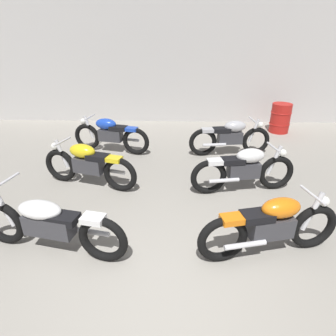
% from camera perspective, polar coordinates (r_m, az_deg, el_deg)
% --- Properties ---
extents(ground_plane, '(60.00, 60.00, 0.00)m').
position_cam_1_polar(ground_plane, '(3.54, -1.25, -24.80)').
color(ground_plane, gray).
extents(back_wall, '(12.88, 0.24, 3.60)m').
position_cam_1_polar(back_wall, '(9.56, 0.96, 19.88)').
color(back_wall, '#BCBAB7').
rests_on(back_wall, ground).
extents(motorcycle_left_row_0, '(2.15, 0.74, 0.97)m').
position_cam_1_polar(motorcycle_left_row_0, '(4.13, -22.65, -10.10)').
color(motorcycle_left_row_0, black).
rests_on(motorcycle_left_row_0, ground).
extents(motorcycle_left_row_1, '(1.92, 0.71, 0.88)m').
position_cam_1_polar(motorcycle_left_row_1, '(5.64, -15.56, 0.79)').
color(motorcycle_left_row_1, black).
rests_on(motorcycle_left_row_1, ground).
extents(motorcycle_left_row_2, '(1.94, 0.63, 0.88)m').
position_cam_1_polar(motorcycle_left_row_2, '(7.19, -11.39, 6.59)').
color(motorcycle_left_row_2, black).
rests_on(motorcycle_left_row_2, ground).
extents(motorcycle_right_row_0, '(1.94, 0.67, 0.88)m').
position_cam_1_polar(motorcycle_right_row_0, '(4.01, 19.87, -10.65)').
color(motorcycle_right_row_0, black).
rests_on(motorcycle_right_row_0, ground).
extents(motorcycle_right_row_1, '(1.96, 0.60, 0.88)m').
position_cam_1_polar(motorcycle_right_row_1, '(5.42, 14.88, -0.16)').
color(motorcycle_right_row_1, black).
rests_on(motorcycle_right_row_1, ground).
extents(motorcycle_right_row_2, '(1.97, 0.54, 0.88)m').
position_cam_1_polar(motorcycle_right_row_2, '(7.04, 12.28, 6.10)').
color(motorcycle_right_row_2, black).
rests_on(motorcycle_right_row_2, ground).
extents(oil_drum, '(0.59, 0.59, 0.85)m').
position_cam_1_polar(oil_drum, '(9.19, 21.40, 9.22)').
color(oil_drum, red).
rests_on(oil_drum, ground).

